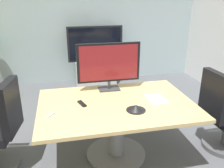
# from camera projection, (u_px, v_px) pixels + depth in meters

# --- Properties ---
(ground_plane) EXTENTS (7.21, 7.21, 0.00)m
(ground_plane) POSITION_uv_depth(u_px,v_px,m) (109.00, 161.00, 3.03)
(ground_plane) COLOR #515459
(wall_back_glass_partition) EXTENTS (5.41, 0.10, 2.65)m
(wall_back_glass_partition) POSITION_uv_depth(u_px,v_px,m) (81.00, 23.00, 5.39)
(wall_back_glass_partition) COLOR #9EB2B7
(wall_back_glass_partition) RESTS_ON ground
(conference_table) EXTENTS (1.84, 1.24, 0.74)m
(conference_table) POSITION_uv_depth(u_px,v_px,m) (116.00, 117.00, 2.96)
(conference_table) COLOR tan
(conference_table) RESTS_ON ground
(office_chair_right) EXTENTS (0.60, 0.58, 1.09)m
(office_chair_right) POSITION_uv_depth(u_px,v_px,m) (222.00, 118.00, 3.13)
(office_chair_right) COLOR #4C4C51
(office_chair_right) RESTS_ON ground
(tv_monitor) EXTENTS (0.84, 0.18, 0.64)m
(tv_monitor) POSITION_uv_depth(u_px,v_px,m) (109.00, 64.00, 3.18)
(tv_monitor) COLOR #333338
(tv_monitor) RESTS_ON conference_table
(wall_display_unit) EXTENTS (1.20, 0.36, 1.31)m
(wall_display_unit) POSITION_uv_depth(u_px,v_px,m) (96.00, 65.00, 5.43)
(wall_display_unit) COLOR #B7BABC
(wall_display_unit) RESTS_ON ground
(conference_phone) EXTENTS (0.22, 0.22, 0.07)m
(conference_phone) POSITION_uv_depth(u_px,v_px,m) (136.00, 108.00, 2.70)
(conference_phone) COLOR black
(conference_phone) RESTS_ON conference_table
(remote_control) EXTENTS (0.10, 0.18, 0.02)m
(remote_control) POSITION_uv_depth(u_px,v_px,m) (82.00, 104.00, 2.85)
(remote_control) COLOR black
(remote_control) RESTS_ON conference_table
(whiteboard_marker) EXTENTS (0.09, 0.12, 0.02)m
(whiteboard_marker) POSITION_uv_depth(u_px,v_px,m) (51.00, 115.00, 2.59)
(whiteboard_marker) COLOR silver
(whiteboard_marker) RESTS_ON conference_table
(paper_notepad) EXTENTS (0.22, 0.31, 0.01)m
(paper_notepad) POSITION_uv_depth(u_px,v_px,m) (156.00, 99.00, 3.00)
(paper_notepad) COLOR white
(paper_notepad) RESTS_ON conference_table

